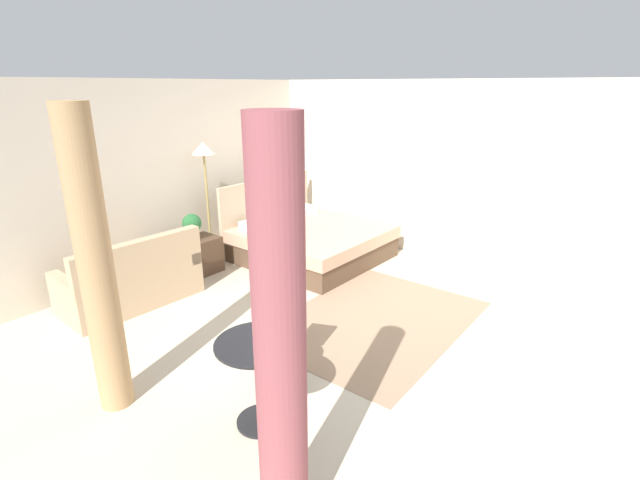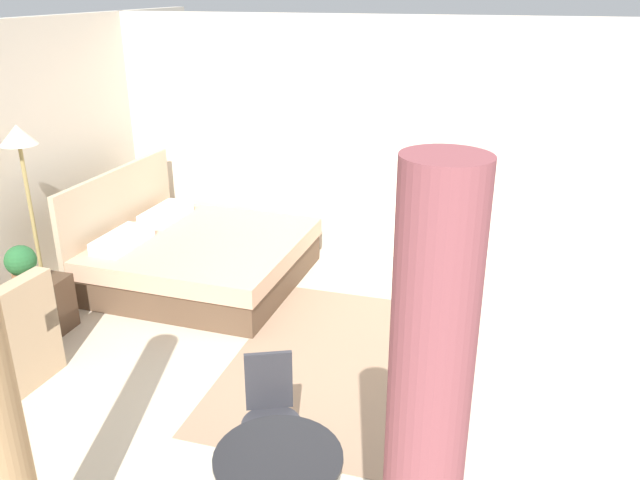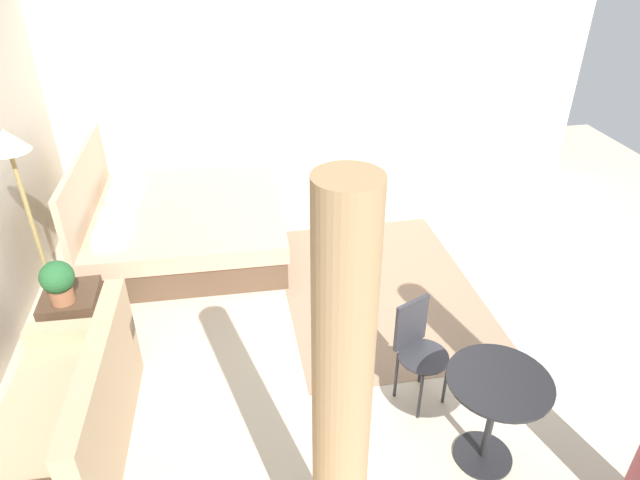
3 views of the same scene
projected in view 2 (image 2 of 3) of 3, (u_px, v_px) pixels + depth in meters
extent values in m
cube|color=beige|center=(334.00, 379.00, 5.14)|extent=(8.23, 9.64, 0.02)
cube|color=beige|center=(399.00, 143.00, 6.97)|extent=(0.12, 6.64, 2.65)
cube|color=#93755B|center=(344.00, 363.00, 5.32)|extent=(2.51, 1.83, 0.01)
cube|color=brown|center=(205.00, 268.00, 6.75)|extent=(1.95, 1.96, 0.31)
cube|color=tan|center=(204.00, 247.00, 6.65)|extent=(1.99, 2.00, 0.18)
cube|color=tan|center=(120.00, 221.00, 6.88)|extent=(1.96, 0.11, 1.13)
cube|color=white|center=(123.00, 240.00, 6.42)|extent=(0.69, 0.34, 0.12)
cube|color=white|center=(166.00, 213.00, 7.16)|extent=(0.69, 0.34, 0.12)
cube|color=tan|center=(13.00, 312.00, 5.18)|extent=(0.18, 0.79, 0.15)
cube|color=#473323|center=(39.00, 307.00, 5.71)|extent=(0.47, 0.44, 0.51)
cylinder|color=#935B3D|center=(24.00, 279.00, 5.51)|extent=(0.18, 0.18, 0.13)
sphere|color=#235B2D|center=(21.00, 260.00, 5.44)|extent=(0.26, 0.26, 0.26)
cylinder|color=#99844C|center=(48.00, 308.00, 6.21)|extent=(0.27, 0.27, 0.02)
cylinder|color=#99844C|center=(35.00, 230.00, 5.91)|extent=(0.04, 0.04, 1.60)
cone|color=beige|center=(18.00, 135.00, 5.58)|extent=(0.32, 0.32, 0.18)
cylinder|color=black|center=(278.00, 457.00, 3.22)|extent=(0.66, 0.66, 0.02)
cylinder|color=#2D2D33|center=(252.00, 470.00, 3.86)|extent=(0.02, 0.02, 0.42)
cylinder|color=#2D2D33|center=(295.00, 466.00, 3.89)|extent=(0.02, 0.02, 0.42)
cylinder|color=#2D2D33|center=(251.00, 442.00, 4.10)|extent=(0.02, 0.02, 0.42)
cylinder|color=#2D2D33|center=(291.00, 438.00, 4.13)|extent=(0.02, 0.02, 0.42)
cylinder|color=#2D2D33|center=(271.00, 424.00, 3.91)|extent=(0.49, 0.49, 0.02)
cube|color=#2D2D33|center=(269.00, 381.00, 3.98)|extent=(0.15, 0.28, 0.40)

